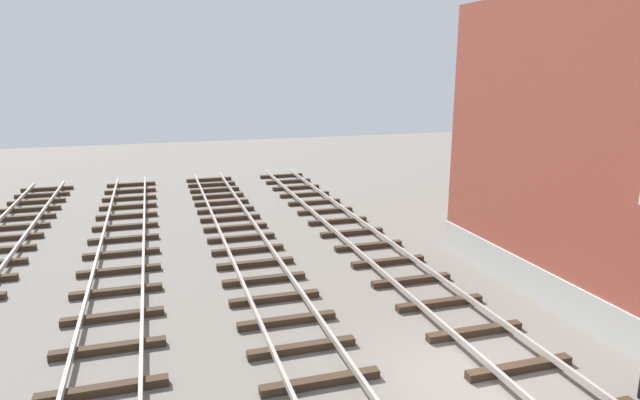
{
  "coord_description": "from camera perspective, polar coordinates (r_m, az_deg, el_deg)",
  "views": [
    {
      "loc": [
        -5.94,
        -8.72,
        6.25
      ],
      "look_at": [
        -0.73,
        8.25,
        1.97
      ],
      "focal_mm": 30.76,
      "sensor_mm": 36.0,
      "label": 1
    }
  ],
  "objects": [
    {
      "name": "track_centre",
      "position": [
        11.04,
        1.24,
        -20.1
      ],
      "size": [
        2.5,
        45.95,
        0.32
      ],
      "color": "#38281C",
      "rests_on": "ground"
    },
    {
      "name": "ground_plane",
      "position": [
        12.26,
        15.49,
        -17.61
      ],
      "size": [
        80.0,
        80.0,
        0.0
      ],
      "primitive_type": "plane",
      "color": "slate"
    },
    {
      "name": "track_near_building",
      "position": [
        12.79,
        20.04,
        -15.89
      ],
      "size": [
        2.5,
        45.95,
        0.32
      ],
      "color": "#38281C",
      "rests_on": "ground"
    }
  ]
}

